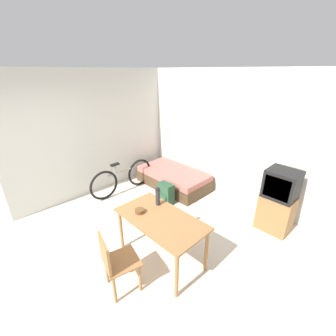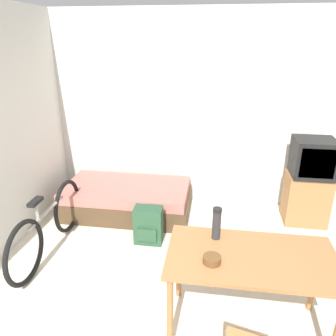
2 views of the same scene
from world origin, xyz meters
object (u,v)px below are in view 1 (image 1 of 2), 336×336
wooden_chair (115,261)px  bicycle (123,178)px  tv (278,201)px  daybed (173,178)px  dining_table (161,223)px  mate_bowl (140,211)px  thermos_flask (158,196)px  backpack (166,194)px

wooden_chair → bicycle: (-2.13, 1.54, -0.15)m
wooden_chair → tv: bearing=71.3°
tv → wooden_chair: 2.84m
tv → daybed: bearing=-177.5°
dining_table → mate_bowl: (-0.31, -0.13, 0.12)m
daybed → thermos_flask: (1.23, -1.61, 0.69)m
wooden_chair → backpack: wooden_chair is taller
bicycle → thermos_flask: thermos_flask is taller
dining_table → thermos_flask: thermos_flask is taller
wooden_chair → bicycle: wooden_chair is taller
wooden_chair → daybed: bearing=120.3°
bicycle → mate_bowl: bearing=-26.1°
bicycle → daybed: bearing=59.1°
dining_table → bicycle: 2.29m
wooden_chair → backpack: size_ratio=1.85×
thermos_flask → backpack: 1.38m
daybed → bicycle: (-0.62, -1.04, 0.14)m
daybed → tv: bearing=2.5°
dining_table → backpack: (-1.07, 1.12, -0.42)m
daybed → dining_table: 2.40m
daybed → tv: 2.45m
dining_table → thermos_flask: size_ratio=4.67×
daybed → backpack: backpack is taller
daybed → thermos_flask: thermos_flask is taller
tv → bicycle: tv is taller
mate_bowl → backpack: bearing=121.1°
dining_table → backpack: 1.60m
daybed → bicycle: 1.22m
tv → backpack: 2.15m
daybed → tv: size_ratio=1.52×
bicycle → tv: bearing=20.7°
backpack → tv: bearing=22.0°
wooden_chair → backpack: (-1.06, 1.90, -0.26)m
daybed → tv: (2.42, 0.10, 0.38)m
thermos_flask → mate_bowl: thermos_flask is taller
bicycle → thermos_flask: bearing=-16.9°
tv → mate_bowl: size_ratio=8.38×
daybed → wooden_chair: wooden_chair is taller
thermos_flask → mate_bowl: (-0.03, -0.33, -0.13)m
mate_bowl → thermos_flask: bearing=85.7°
daybed → bicycle: size_ratio=1.06×
daybed → wooden_chair: bearing=-59.7°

